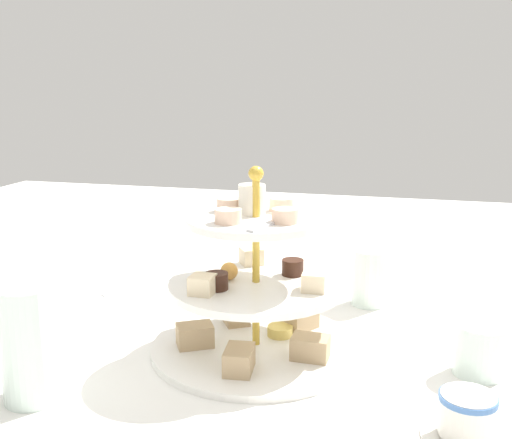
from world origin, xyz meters
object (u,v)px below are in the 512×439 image
Objects in this scene: tiered_serving_stand at (256,298)px; water_glass_mid_back at (370,277)px; water_glass_tall_right at (30,343)px; water_glass_short_left at (480,349)px; teacup_with_saucer at (467,418)px; butter_knife_left at (145,285)px.

water_glass_mid_back is at bearing -31.75° from tiered_serving_stand.
water_glass_tall_right is 2.08× the size of water_glass_short_left.
water_glass_mid_back is (0.22, 0.15, 0.01)m from water_glass_short_left.
water_glass_short_left is at bearing -9.44° from teacup_with_saucer.
water_glass_mid_back is at bearing 124.98° from butter_knife_left.
water_glass_mid_back reaches higher than teacup_with_saucer.
teacup_with_saucer is (0.04, -0.48, -0.04)m from water_glass_tall_right.
water_glass_tall_right is at bearing 94.59° from teacup_with_saucer.
tiered_serving_stand reaches higher than water_glass_mid_back.
water_glass_short_left is at bearing -89.07° from tiered_serving_stand.
water_glass_short_left is 0.74× the size of teacup_with_saucer.
water_glass_tall_right reaches higher than butter_knife_left.
teacup_with_saucer is 0.64m from butter_knife_left.
water_glass_short_left is at bearing -68.89° from water_glass_tall_right.
teacup_with_saucer is at bearing 89.09° from butter_knife_left.
water_glass_tall_right reaches higher than water_glass_mid_back.
butter_knife_left is at bearing 51.01° from tiered_serving_stand.
water_glass_short_left reaches higher than butter_knife_left.
water_glass_short_left is 0.39× the size of butter_knife_left.
teacup_with_saucer is (-0.15, -0.26, -0.05)m from tiered_serving_stand.
tiered_serving_stand is at bearing -48.73° from water_glass_tall_right.
water_glass_short_left is 0.16m from teacup_with_saucer.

